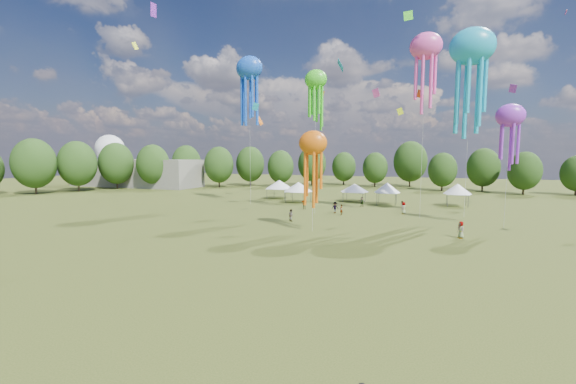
% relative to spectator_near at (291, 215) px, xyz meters
% --- Properties ---
extents(ground, '(300.00, 300.00, 0.00)m').
position_rel_spectator_near_xyz_m(ground, '(8.73, -33.45, -0.83)').
color(ground, '#384416').
rests_on(ground, ground).
extents(spectator_near, '(1.02, 0.99, 1.66)m').
position_rel_spectator_near_xyz_m(spectator_near, '(0.00, 0.00, 0.00)').
color(spectator_near, gray).
rests_on(spectator_near, ground).
extents(spectators_far, '(23.83, 22.58, 1.90)m').
position_rel_spectator_near_xyz_m(spectators_far, '(8.94, 10.44, 0.06)').
color(spectators_far, gray).
rests_on(spectators_far, ground).
extents(festival_tents, '(39.52, 11.00, 4.12)m').
position_rel_spectator_near_xyz_m(festival_tents, '(2.82, 22.99, 2.19)').
color(festival_tents, '#47474C').
rests_on(festival_tents, ground).
extents(show_kites, '(43.54, 21.77, 26.96)m').
position_rel_spectator_near_xyz_m(show_kites, '(11.32, 9.74, 19.09)').
color(show_kites, '#43E525').
rests_on(show_kites, ground).
extents(small_kites, '(75.20, 57.55, 46.15)m').
position_rel_spectator_near_xyz_m(small_kites, '(8.87, 10.56, 28.25)').
color(small_kites, '#43E525').
rests_on(small_kites, ground).
extents(treeline, '(201.57, 95.24, 13.43)m').
position_rel_spectator_near_xyz_m(treeline, '(4.87, 29.06, 5.72)').
color(treeline, '#38281C').
rests_on(treeline, ground).
extents(hangar, '(40.00, 12.00, 8.00)m').
position_rel_spectator_near_xyz_m(hangar, '(-63.27, 38.55, 3.17)').
color(hangar, gray).
rests_on(hangar, ground).
extents(radome, '(9.00, 9.00, 16.00)m').
position_rel_spectator_near_xyz_m(radome, '(-79.27, 44.55, 9.16)').
color(radome, white).
rests_on(radome, ground).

